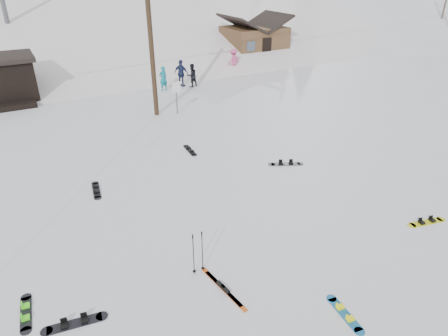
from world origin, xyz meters
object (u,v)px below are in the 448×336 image
utility_pole (150,29)px  hero_snowboard (345,314)px  hero_skis (223,288)px  cabin (254,41)px

utility_pole → hero_snowboard: bearing=-93.8°
hero_skis → cabin: bearing=48.2°
utility_pole → hero_skis: (-3.29, -13.81, -4.65)m
utility_pole → hero_snowboard: (-1.08, -16.04, -4.66)m
hero_snowboard → cabin: bearing=-21.3°
cabin → hero_snowboard: (-14.08, -26.03, -1.46)m
hero_snowboard → hero_skis: hero_skis is taller
cabin → hero_snowboard: bearing=-118.4°
utility_pole → cabin: size_ratio=1.67×
hero_skis → hero_snowboard: bearing=-52.5°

